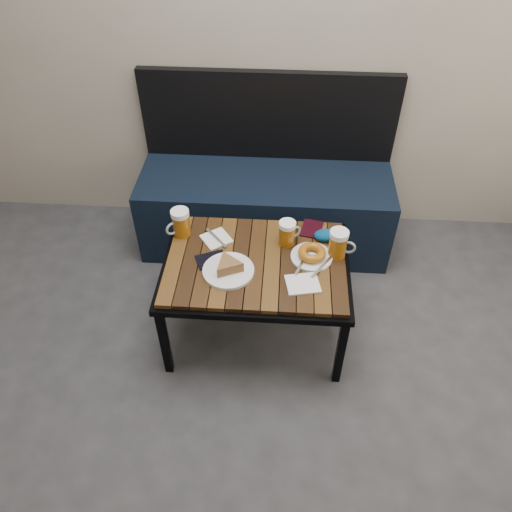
# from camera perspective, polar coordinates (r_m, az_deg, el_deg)

# --- Properties ---
(bench) EXTENTS (1.40, 0.50, 0.95)m
(bench) POSITION_cam_1_polar(r_m,az_deg,el_deg) (2.89, 1.10, 6.27)
(bench) COLOR black
(bench) RESTS_ON ground
(cafe_table) EXTENTS (0.84, 0.62, 0.47)m
(cafe_table) POSITION_cam_1_polar(r_m,az_deg,el_deg) (2.26, -0.00, -1.33)
(cafe_table) COLOR black
(cafe_table) RESTS_ON ground
(beer_mug_left) EXTENTS (0.12, 0.12, 0.14)m
(beer_mug_left) POSITION_cam_1_polar(r_m,az_deg,el_deg) (2.34, -8.63, 3.77)
(beer_mug_left) COLOR #96540C
(beer_mug_left) RESTS_ON cafe_table
(beer_mug_centre) EXTENTS (0.12, 0.10, 0.12)m
(beer_mug_centre) POSITION_cam_1_polar(r_m,az_deg,el_deg) (2.28, 3.61, 2.66)
(beer_mug_centre) COLOR #96540C
(beer_mug_centre) RESTS_ON cafe_table
(beer_mug_right) EXTENTS (0.13, 0.09, 0.14)m
(beer_mug_right) POSITION_cam_1_polar(r_m,az_deg,el_deg) (2.24, 9.42, 1.42)
(beer_mug_right) COLOR #96540C
(beer_mug_right) RESTS_ON cafe_table
(plate_pie) EXTENTS (0.23, 0.23, 0.06)m
(plate_pie) POSITION_cam_1_polar(r_m,az_deg,el_deg) (2.16, -3.19, -1.36)
(plate_pie) COLOR white
(plate_pie) RESTS_ON cafe_table
(plate_bagel) EXTENTS (0.21, 0.23, 0.05)m
(plate_bagel) POSITION_cam_1_polar(r_m,az_deg,el_deg) (2.24, 6.39, 0.16)
(plate_bagel) COLOR white
(plate_bagel) RESTS_ON cafe_table
(napkin_left) EXTENTS (0.17, 0.17, 0.01)m
(napkin_left) POSITION_cam_1_polar(r_m,az_deg,el_deg) (2.34, -4.56, 1.99)
(napkin_left) COLOR white
(napkin_left) RESTS_ON cafe_table
(napkin_right) EXTENTS (0.16, 0.14, 0.01)m
(napkin_right) POSITION_cam_1_polar(r_m,az_deg,el_deg) (2.13, 5.36, -3.19)
(napkin_right) COLOR white
(napkin_right) RESTS_ON cafe_table
(passport_navy) EXTENTS (0.16, 0.14, 0.01)m
(passport_navy) POSITION_cam_1_polar(r_m,az_deg,el_deg) (2.23, -5.12, -0.43)
(passport_navy) COLOR black
(passport_navy) RESTS_ON cafe_table
(passport_burgundy) EXTENTS (0.12, 0.15, 0.01)m
(passport_burgundy) POSITION_cam_1_polar(r_m,az_deg,el_deg) (2.40, 6.39, 3.10)
(passport_burgundy) COLOR black
(passport_burgundy) RESTS_ON cafe_table
(knit_pouch) EXTENTS (0.12, 0.09, 0.05)m
(knit_pouch) POSITION_cam_1_polar(r_m,az_deg,el_deg) (2.34, 8.01, 2.37)
(knit_pouch) COLOR navy
(knit_pouch) RESTS_ON cafe_table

